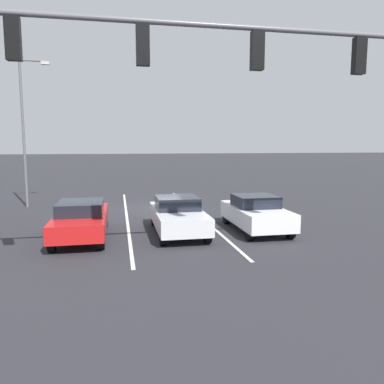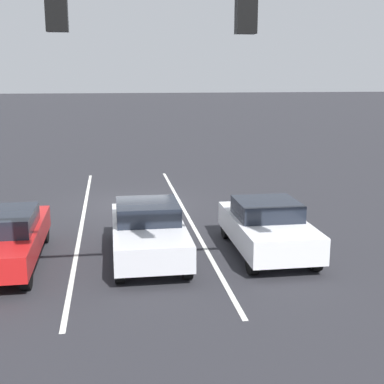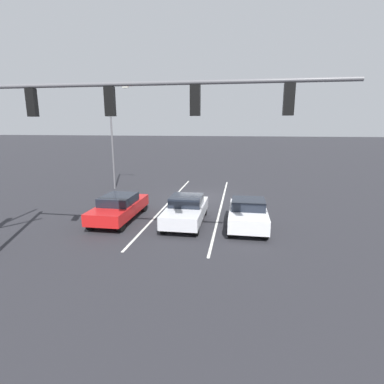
% 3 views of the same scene
% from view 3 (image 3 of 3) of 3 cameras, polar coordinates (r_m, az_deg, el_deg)
% --- Properties ---
extents(ground_plane, '(240.00, 240.00, 0.00)m').
position_cam_3_polar(ground_plane, '(21.77, 1.30, -0.90)').
color(ground_plane, '#28282D').
extents(lane_stripe_left_divider, '(0.12, 16.15, 0.01)m').
position_cam_3_polar(lane_stripe_left_divider, '(19.59, 5.61, -2.48)').
color(lane_stripe_left_divider, silver).
rests_on(lane_stripe_left_divider, ground_plane).
extents(lane_stripe_center_divider, '(0.12, 16.15, 0.01)m').
position_cam_3_polar(lane_stripe_center_divider, '(20.11, -4.52, -2.06)').
color(lane_stripe_center_divider, silver).
rests_on(lane_stripe_center_divider, ground_plane).
extents(car_white_leftlane_front, '(1.86, 4.08, 1.44)m').
position_cam_3_polar(car_white_leftlane_front, '(15.41, 10.60, -4.04)').
color(car_white_leftlane_front, silver).
rests_on(car_white_leftlane_front, ground_plane).
extents(car_red_rightlane_front, '(1.84, 4.69, 1.40)m').
position_cam_3_polar(car_red_rightlane_front, '(16.77, -13.70, -2.78)').
color(car_red_rightlane_front, red).
rests_on(car_red_rightlane_front, ground_plane).
extents(car_silver_midlane_front, '(1.85, 4.47, 1.45)m').
position_cam_3_polar(car_silver_midlane_front, '(15.79, -1.15, -3.40)').
color(car_silver_midlane_front, silver).
rests_on(car_silver_midlane_front, ground_plane).
extents(traffic_signal_gantry, '(13.20, 0.37, 6.75)m').
position_cam_3_polar(traffic_signal_gantry, '(11.04, -18.38, 12.87)').
color(traffic_signal_gantry, slate).
rests_on(traffic_signal_gantry, ground_plane).
extents(street_lamp_right_shoulder, '(1.62, 0.24, 8.15)m').
position_cam_3_polar(street_lamp_right_shoulder, '(24.76, -14.73, 11.20)').
color(street_lamp_right_shoulder, slate).
rests_on(street_lamp_right_shoulder, ground_plane).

